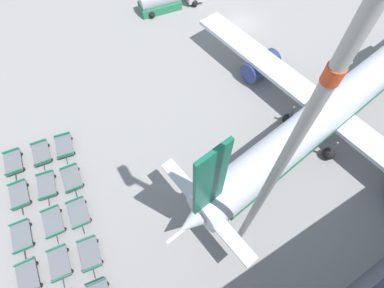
# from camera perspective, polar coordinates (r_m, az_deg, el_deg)

# --- Properties ---
(ground_plane) EXTENTS (500.00, 500.00, 0.00)m
(ground_plane) POSITION_cam_1_polar(r_m,az_deg,el_deg) (43.34, 9.58, 21.79)
(ground_plane) COLOR gray
(airplane) EXTENTS (36.10, 39.13, 13.06)m
(airplane) POSITION_cam_1_polar(r_m,az_deg,el_deg) (32.12, 25.95, 6.79)
(airplane) COLOR silver
(airplane) RESTS_ON ground_plane
(baggage_dolly_row_near_col_a) EXTENTS (3.35, 1.93, 0.92)m
(baggage_dolly_row_near_col_a) POSITION_cam_1_polar(r_m,az_deg,el_deg) (33.53, -30.87, -3.07)
(baggage_dolly_row_near_col_a) COLOR slate
(baggage_dolly_row_near_col_a) RESTS_ON ground_plane
(baggage_dolly_row_near_col_b) EXTENTS (3.34, 1.89, 0.92)m
(baggage_dolly_row_near_col_b) POSITION_cam_1_polar(r_m,az_deg,el_deg) (31.63, -30.02, -8.44)
(baggage_dolly_row_near_col_b) COLOR slate
(baggage_dolly_row_near_col_b) RESTS_ON ground_plane
(baggage_dolly_row_near_col_c) EXTENTS (3.35, 1.91, 0.92)m
(baggage_dolly_row_near_col_c) POSITION_cam_1_polar(r_m,az_deg,el_deg) (30.08, -29.68, -15.07)
(baggage_dolly_row_near_col_c) COLOR slate
(baggage_dolly_row_near_col_c) RESTS_ON ground_plane
(baggage_dolly_row_near_col_d) EXTENTS (3.33, 1.87, 0.92)m
(baggage_dolly_row_near_col_d) POSITION_cam_1_polar(r_m,az_deg,el_deg) (28.96, -28.75, -21.45)
(baggage_dolly_row_near_col_d) COLOR slate
(baggage_dolly_row_near_col_d) RESTS_ON ground_plane
(baggage_dolly_row_mid_a_col_a) EXTENTS (3.35, 1.92, 0.92)m
(baggage_dolly_row_mid_a_col_a) POSITION_cam_1_polar(r_m,az_deg,el_deg) (32.76, -26.77, -1.63)
(baggage_dolly_row_mid_a_col_a) COLOR slate
(baggage_dolly_row_mid_a_col_a) RESTS_ON ground_plane
(baggage_dolly_row_mid_a_col_b) EXTENTS (3.36, 2.05, 0.92)m
(baggage_dolly_row_mid_a_col_b) POSITION_cam_1_polar(r_m,az_deg,el_deg) (30.87, -25.93, -7.16)
(baggage_dolly_row_mid_a_col_b) COLOR slate
(baggage_dolly_row_mid_a_col_b) RESTS_ON ground_plane
(baggage_dolly_row_mid_a_col_c) EXTENTS (3.34, 1.88, 0.92)m
(baggage_dolly_row_mid_a_col_c) POSITION_cam_1_polar(r_m,az_deg,el_deg) (29.29, -24.92, -13.36)
(baggage_dolly_row_mid_a_col_c) COLOR slate
(baggage_dolly_row_mid_a_col_c) RESTS_ON ground_plane
(baggage_dolly_row_mid_a_col_d) EXTENTS (3.35, 1.93, 0.92)m
(baggage_dolly_row_mid_a_col_d) POSITION_cam_1_polar(r_m,az_deg,el_deg) (28.14, -23.91, -20.09)
(baggage_dolly_row_mid_a_col_d) COLOR slate
(baggage_dolly_row_mid_a_col_d) RESTS_ON ground_plane
(baggage_dolly_row_mid_b_col_a) EXTENTS (3.36, 2.05, 0.92)m
(baggage_dolly_row_mid_b_col_a) POSITION_cam_1_polar(r_m,az_deg,el_deg) (32.25, -23.12, -0.39)
(baggage_dolly_row_mid_b_col_a) COLOR slate
(baggage_dolly_row_mid_b_col_a) RESTS_ON ground_plane
(baggage_dolly_row_mid_b_col_b) EXTENTS (3.34, 1.89, 0.92)m
(baggage_dolly_row_mid_b_col_b) POSITION_cam_1_polar(r_m,az_deg,el_deg) (30.25, -21.87, -6.12)
(baggage_dolly_row_mid_b_col_b) COLOR slate
(baggage_dolly_row_mid_b_col_b) RESTS_ON ground_plane
(baggage_dolly_row_mid_b_col_c) EXTENTS (3.34, 1.88, 0.92)m
(baggage_dolly_row_mid_b_col_c) POSITION_cam_1_polar(r_m,az_deg,el_deg) (28.73, -20.76, -12.21)
(baggage_dolly_row_mid_b_col_c) COLOR slate
(baggage_dolly_row_mid_b_col_c) RESTS_ON ground_plane
(baggage_dolly_row_mid_b_col_d) EXTENTS (3.36, 1.96, 0.92)m
(baggage_dolly_row_mid_b_col_d) POSITION_cam_1_polar(r_m,az_deg,el_deg) (27.45, -18.87, -19.22)
(baggage_dolly_row_mid_b_col_d) COLOR slate
(baggage_dolly_row_mid_b_col_d) RESTS_ON ground_plane
(apron_light_mast) EXTENTS (2.00, 0.70, 25.24)m
(apron_light_mast) POSITION_cam_1_polar(r_m,az_deg,el_deg) (13.69, 17.08, -2.84)
(apron_light_mast) COLOR #ADA89E
(apron_light_mast) RESTS_ON ground_plane
(stand_guidance_stripe) EXTENTS (3.45, 23.66, 0.01)m
(stand_guidance_stripe) POSITION_cam_1_polar(r_m,az_deg,el_deg) (30.12, 13.66, -3.66)
(stand_guidance_stripe) COLOR white
(stand_guidance_stripe) RESTS_ON ground_plane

